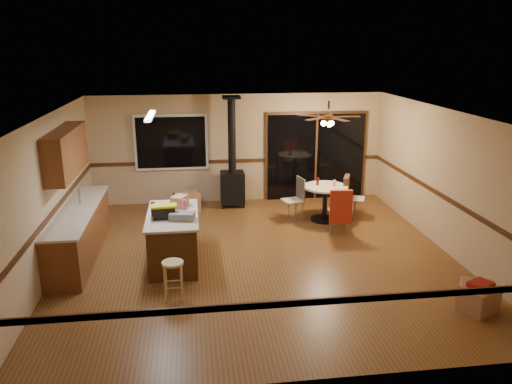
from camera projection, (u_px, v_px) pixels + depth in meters
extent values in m
plane|color=brown|center=(258.00, 257.00, 9.07)|extent=(7.00, 7.00, 0.00)
plane|color=silver|center=(258.00, 114.00, 8.32)|extent=(7.00, 7.00, 0.00)
plane|color=tan|center=(239.00, 148.00, 12.02)|extent=(7.00, 0.00, 7.00)
plane|color=tan|center=(302.00, 279.00, 5.37)|extent=(7.00, 0.00, 7.00)
plane|color=tan|center=(49.00, 196.00, 8.26)|extent=(0.00, 7.00, 7.00)
plane|color=tan|center=(447.00, 182.00, 9.13)|extent=(0.00, 7.00, 7.00)
cube|color=black|center=(171.00, 142.00, 11.72)|extent=(1.72, 0.10, 1.32)
cube|color=black|center=(316.00, 157.00, 12.28)|extent=(2.52, 0.10, 2.10)
cube|color=brown|center=(79.00, 234.00, 9.02)|extent=(0.60, 3.00, 0.86)
cube|color=#C5B399|center=(77.00, 210.00, 8.89)|extent=(0.64, 3.04, 0.04)
cube|color=brown|center=(66.00, 152.00, 8.77)|extent=(0.35, 2.00, 0.80)
cube|color=#452611|center=(174.00, 239.00, 8.76)|extent=(0.80, 1.60, 0.86)
cube|color=#C5B399|center=(172.00, 215.00, 8.63)|extent=(0.88, 1.68, 0.04)
cube|color=black|center=(233.00, 188.00, 11.81)|extent=(0.55, 0.50, 0.75)
cylinder|color=black|center=(232.00, 135.00, 11.45)|extent=(0.18, 0.18, 1.77)
cylinder|color=brown|center=(328.00, 118.00, 10.33)|extent=(0.24, 0.24, 0.10)
cylinder|color=brown|center=(329.00, 105.00, 10.25)|extent=(0.05, 0.05, 0.16)
sphere|color=#FFD88C|center=(328.00, 124.00, 10.36)|extent=(0.16, 0.16, 0.16)
cube|color=white|center=(150.00, 116.00, 8.40)|extent=(0.10, 1.20, 0.04)
cube|color=slate|center=(182.00, 216.00, 8.32)|extent=(0.45, 0.30, 0.13)
cube|color=black|center=(164.00, 213.00, 8.38)|extent=(0.38, 0.22, 0.20)
cube|color=gold|center=(164.00, 206.00, 8.35)|extent=(0.44, 0.26, 0.03)
cube|color=#966742|center=(180.00, 201.00, 8.97)|extent=(0.34, 0.38, 0.21)
cylinder|color=black|center=(153.00, 209.00, 8.48)|extent=(0.09, 0.09, 0.25)
cylinder|color=#D84C8C|center=(185.00, 206.00, 8.68)|extent=(0.09, 0.09, 0.22)
cylinder|color=white|center=(172.00, 204.00, 8.90)|extent=(0.07, 0.07, 0.16)
cylinder|color=tan|center=(173.00, 280.00, 7.54)|extent=(0.33, 0.33, 0.60)
cylinder|color=#0D3ABA|center=(187.00, 268.00, 8.35)|extent=(0.33, 0.33, 0.25)
cylinder|color=black|center=(324.00, 219.00, 10.97)|extent=(0.59, 0.59, 0.04)
cylinder|color=black|center=(325.00, 203.00, 10.86)|extent=(0.10, 0.10, 0.70)
cylinder|color=#C5B399|center=(325.00, 187.00, 10.76)|extent=(0.96, 0.96, 0.04)
cylinder|color=#590C14|center=(318.00, 181.00, 10.80)|extent=(0.07, 0.07, 0.16)
cylinder|color=beige|center=(334.00, 183.00, 10.70)|extent=(0.07, 0.07, 0.14)
cube|color=tan|center=(292.00, 200.00, 10.85)|extent=(0.48, 0.48, 0.03)
cube|color=slate|center=(301.00, 189.00, 10.84)|extent=(0.12, 0.40, 0.50)
cube|color=tan|center=(339.00, 211.00, 10.19)|extent=(0.44, 0.44, 0.03)
cube|color=slate|center=(341.00, 202.00, 9.94)|extent=(0.40, 0.08, 0.50)
cube|color=#AA2913|center=(341.00, 207.00, 9.95)|extent=(0.45, 0.15, 0.70)
cube|color=tan|center=(355.00, 199.00, 10.98)|extent=(0.52, 0.52, 0.03)
cube|color=slate|center=(347.00, 187.00, 10.96)|extent=(0.18, 0.38, 0.50)
cube|color=#422619|center=(346.00, 191.00, 10.99)|extent=(0.26, 0.44, 0.70)
cube|color=#966742|center=(187.00, 201.00, 11.54)|extent=(0.64, 0.57, 0.44)
cube|color=#966742|center=(479.00, 299.00, 7.21)|extent=(0.62, 0.58, 0.37)
cube|color=#966742|center=(477.00, 295.00, 7.33)|extent=(0.58, 0.55, 0.37)
cube|color=maroon|center=(481.00, 285.00, 7.14)|extent=(0.39, 0.37, 0.08)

